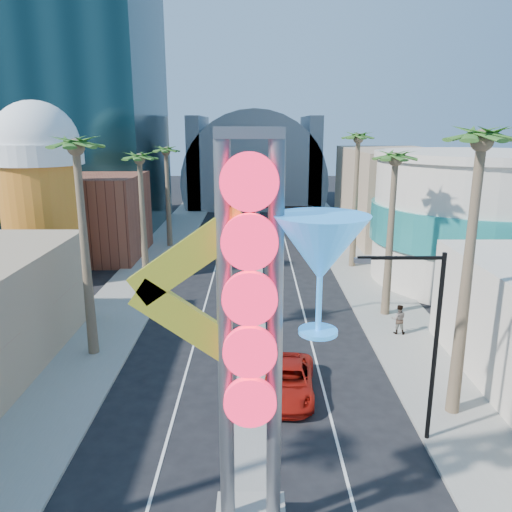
% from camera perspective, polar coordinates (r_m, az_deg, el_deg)
% --- Properties ---
extents(sidewalk_west, '(5.00, 100.00, 0.15)m').
position_cam_1_polar(sidewalk_west, '(47.63, -11.76, -0.85)').
color(sidewalk_west, gray).
rests_on(sidewalk_west, ground).
extents(sidewalk_east, '(5.00, 100.00, 0.15)m').
position_cam_1_polar(sidewalk_east, '(47.56, 11.27, -0.84)').
color(sidewalk_east, gray).
rests_on(sidewalk_east, ground).
extents(median, '(1.60, 84.00, 0.15)m').
position_cam_1_polar(median, '(49.53, -0.24, 0.07)').
color(median, gray).
rests_on(median, ground).
extents(hotel_tower, '(20.00, 20.00, 50.00)m').
position_cam_1_polar(hotel_tower, '(66.94, -21.39, 24.45)').
color(hotel_tower, black).
rests_on(hotel_tower, ground).
extents(brick_filler_west, '(10.00, 10.00, 8.00)m').
position_cam_1_polar(brick_filler_west, '(51.30, -18.47, 4.30)').
color(brick_filler_west, brown).
rests_on(brick_filler_west, ground).
extents(filler_east, '(10.00, 20.00, 10.00)m').
position_cam_1_polar(filler_east, '(60.54, 15.23, 6.98)').
color(filler_east, tan).
rests_on(filler_east, ground).
extents(beer_mug, '(7.00, 7.00, 14.50)m').
position_cam_1_polar(beer_mug, '(43.72, -23.37, 7.28)').
color(beer_mug, orange).
rests_on(beer_mug, ground).
extents(turquoise_building, '(16.60, 16.60, 10.60)m').
position_cam_1_polar(turquoise_building, '(44.35, 23.73, 3.93)').
color(turquoise_building, beige).
rests_on(turquoise_building, ground).
extents(canopy, '(22.00, 16.00, 22.00)m').
position_cam_1_polar(canopy, '(82.35, -0.17, 8.92)').
color(canopy, slate).
rests_on(canopy, ground).
extents(neon_sign, '(6.53, 2.60, 12.55)m').
position_cam_1_polar(neon_sign, '(13.94, 2.69, -7.52)').
color(neon_sign, gray).
rests_on(neon_sign, ground).
extents(streetlight_0, '(3.79, 0.25, 8.00)m').
position_cam_1_polar(streetlight_0, '(30.91, 0.67, 0.27)').
color(streetlight_0, black).
rests_on(streetlight_0, ground).
extents(streetlight_1, '(3.79, 0.25, 8.00)m').
position_cam_1_polar(streetlight_1, '(54.48, -0.81, 6.56)').
color(streetlight_1, black).
rests_on(streetlight_1, ground).
extents(streetlight_2, '(3.45, 0.25, 8.00)m').
position_cam_1_polar(streetlight_2, '(20.61, 18.73, -8.20)').
color(streetlight_2, black).
rests_on(streetlight_2, ground).
extents(palm_1, '(2.40, 2.40, 12.70)m').
position_cam_1_polar(palm_1, '(27.56, -19.79, 10.20)').
color(palm_1, brown).
rests_on(palm_1, ground).
extents(palm_2, '(2.40, 2.40, 11.20)m').
position_cam_1_polar(palm_2, '(41.08, -13.14, 9.99)').
color(palm_2, brown).
rests_on(palm_2, ground).
extents(palm_3, '(2.40, 2.40, 11.20)m').
position_cam_1_polar(palm_3, '(52.82, -10.24, 11.10)').
color(palm_3, brown).
rests_on(palm_3, ground).
extents(palm_5, '(2.40, 2.40, 13.20)m').
position_cam_1_polar(palm_5, '(21.85, 24.21, 10.00)').
color(palm_5, brown).
rests_on(palm_5, ground).
extents(palm_6, '(2.40, 2.40, 11.70)m').
position_cam_1_polar(palm_6, '(33.24, 15.59, 9.59)').
color(palm_6, brown).
rests_on(palm_6, ground).
extents(palm_7, '(2.40, 2.40, 12.70)m').
position_cam_1_polar(palm_7, '(44.85, 11.58, 12.16)').
color(palm_7, brown).
rests_on(palm_7, ground).
extents(red_pickup, '(2.89, 5.47, 1.47)m').
position_cam_1_polar(red_pickup, '(24.68, 3.72, -14.02)').
color(red_pickup, '#B8180E').
rests_on(red_pickup, ground).
extents(pedestrian_b, '(1.00, 0.83, 1.86)m').
position_cam_1_polar(pedestrian_b, '(32.02, 15.97, -6.95)').
color(pedestrian_b, gray).
rests_on(pedestrian_b, sidewalk_east).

